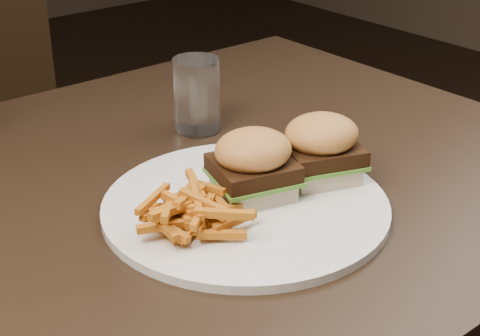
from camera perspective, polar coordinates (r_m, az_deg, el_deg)
dining_table at (r=0.89m, az=-8.91°, el=-3.69°), size 1.20×0.80×0.04m
plate at (r=0.84m, az=0.43°, el=-2.97°), size 0.33×0.33×0.01m
sandwich_half_a at (r=0.85m, az=1.01°, el=-1.46°), size 0.10×0.09×0.02m
sandwich_half_b at (r=0.90m, az=6.21°, el=-0.10°), size 0.10×0.10×0.02m
fries_pile at (r=0.79m, az=-3.56°, el=-3.20°), size 0.13×0.13×0.04m
tumbler at (r=1.03m, az=-3.38°, el=5.74°), size 0.07×0.07×0.10m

